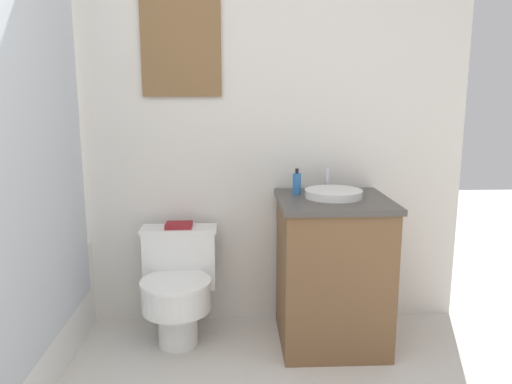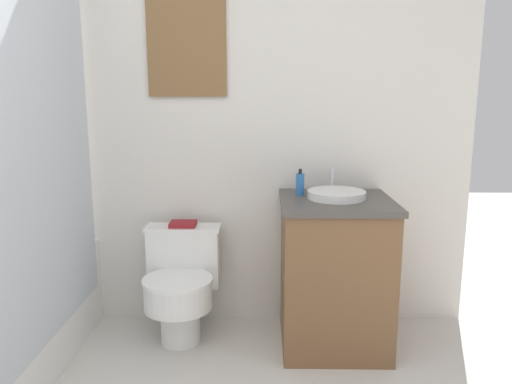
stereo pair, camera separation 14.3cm
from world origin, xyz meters
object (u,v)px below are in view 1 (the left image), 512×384
(sink, at_px, (333,193))
(book_on_tank, at_px, (179,225))
(soap_bottle, at_px, (297,183))
(toilet, at_px, (178,284))

(sink, bearing_deg, book_on_tank, 169.78)
(soap_bottle, bearing_deg, sink, -24.83)
(toilet, relative_size, book_on_tank, 4.19)
(toilet, distance_m, soap_bottle, 0.83)
(soap_bottle, height_order, book_on_tank, soap_bottle)
(toilet, bearing_deg, sink, -1.85)
(sink, bearing_deg, toilet, 178.15)
(toilet, distance_m, book_on_tank, 0.32)
(sink, height_order, book_on_tank, sink)
(soap_bottle, xyz_separation_m, book_on_tank, (-0.64, 0.06, -0.24))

